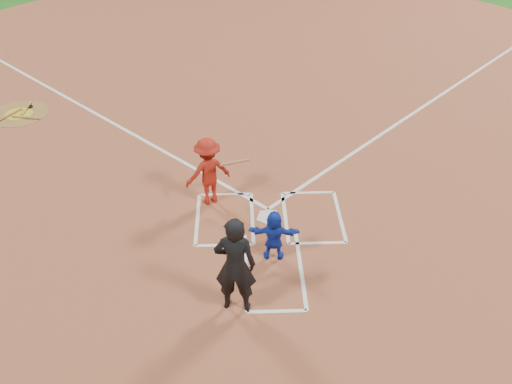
{
  "coord_description": "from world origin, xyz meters",
  "views": [
    {
      "loc": [
        -0.64,
        -10.01,
        7.85
      ],
      "look_at": [
        -0.3,
        -0.4,
        1.0
      ],
      "focal_mm": 40.0,
      "sensor_mm": 36.0,
      "label": 1
    }
  ],
  "objects_px": {
    "catcher": "(274,235)",
    "on_deck_circle": "(19,114)",
    "home_plate": "(269,217)",
    "umpire": "(235,265)",
    "batter_at_plate": "(208,171)"
  },
  "relations": [
    {
      "from": "on_deck_circle",
      "to": "batter_at_plate",
      "type": "bearing_deg",
      "value": -38.16
    },
    {
      "from": "home_plate",
      "to": "on_deck_circle",
      "type": "relative_size",
      "value": 0.35
    },
    {
      "from": "on_deck_circle",
      "to": "umpire",
      "type": "xyz_separation_m",
      "value": [
        6.34,
        -7.83,
        1.01
      ]
    },
    {
      "from": "home_plate",
      "to": "batter_at_plate",
      "type": "distance_m",
      "value": 1.7
    },
    {
      "from": "home_plate",
      "to": "umpire",
      "type": "relative_size",
      "value": 0.29
    },
    {
      "from": "batter_at_plate",
      "to": "catcher",
      "type": "bearing_deg",
      "value": -55.44
    },
    {
      "from": "catcher",
      "to": "batter_at_plate",
      "type": "bearing_deg",
      "value": -49.94
    },
    {
      "from": "home_plate",
      "to": "umpire",
      "type": "xyz_separation_m",
      "value": [
        -0.74,
        -2.64,
        1.01
      ]
    },
    {
      "from": "on_deck_circle",
      "to": "catcher",
      "type": "distance_m",
      "value": 9.65
    },
    {
      "from": "catcher",
      "to": "on_deck_circle",
      "type": "bearing_deg",
      "value": -36.9
    },
    {
      "from": "home_plate",
      "to": "on_deck_circle",
      "type": "bearing_deg",
      "value": -36.23
    },
    {
      "from": "on_deck_circle",
      "to": "catcher",
      "type": "xyz_separation_m",
      "value": [
        7.11,
        -6.49,
        0.55
      ]
    },
    {
      "from": "catcher",
      "to": "umpire",
      "type": "distance_m",
      "value": 1.61
    },
    {
      "from": "on_deck_circle",
      "to": "batter_at_plate",
      "type": "relative_size",
      "value": 1.04
    },
    {
      "from": "on_deck_circle",
      "to": "umpire",
      "type": "distance_m",
      "value": 10.13
    }
  ]
}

